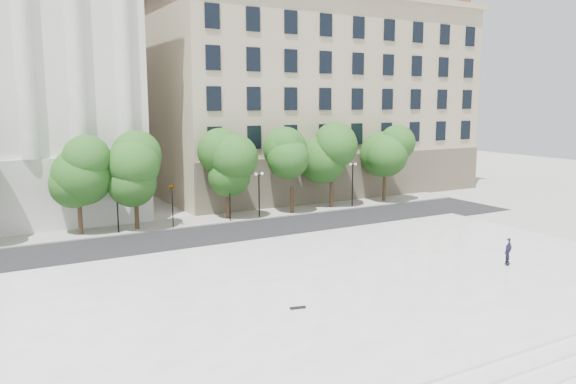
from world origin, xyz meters
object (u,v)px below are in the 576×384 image
Objects in this scene: traffic_light_east at (230,180)px; skateboard at (298,308)px; traffic_light_west at (172,185)px; person_lying at (507,262)px.

traffic_light_east is 5.37× the size of skateboard.
traffic_light_east is (5.14, 0.00, 0.08)m from traffic_light_west.
person_lying is at bearing 12.54° from skateboard.
skateboard is at bearing -92.26° from traffic_light_west.
traffic_light_west is 5.14m from traffic_light_east.
traffic_light_east is 22.83m from skateboard.
traffic_light_east is at bearing 87.38° from skateboard.
traffic_light_east is 2.54× the size of person_lying.
skateboard is at bearing -105.41° from traffic_light_east.
person_lying is at bearing -57.21° from traffic_light_west.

